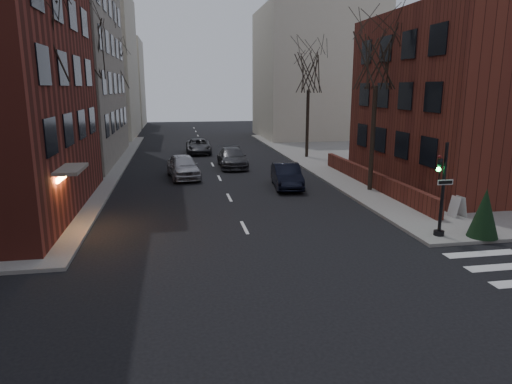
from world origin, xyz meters
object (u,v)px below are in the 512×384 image
tree_left_c (113,70)px  parked_sedan (287,176)px  streetlamp_near (90,122)px  streetlamp_far (124,108)px  tree_left_a (35,37)px  car_lane_gray (232,158)px  tree_right_b (309,73)px  tree_left_b (86,49)px  car_lane_far (198,146)px  tree_right_a (377,58)px  sandwich_board (458,206)px  car_lane_silver (183,166)px  traffic_signal (441,196)px  evergreen_shrub (485,213)px

tree_left_c → parked_sedan: tree_left_c is taller
streetlamp_near → streetlamp_far: 20.00m
tree_left_a → car_lane_gray: tree_left_a is taller
tree_right_b → streetlamp_far: (-17.00, 10.00, -3.35)m
streetlamp_near → parked_sedan: size_ratio=1.34×
tree_left_b → streetlamp_near: 6.18m
car_lane_far → tree_left_c: bearing=159.4°
tree_left_b → tree_right_a: 19.35m
tree_left_a → car_lane_gray: size_ratio=1.93×
car_lane_far → tree_left_b: bearing=-125.7°
parked_sedan → sandwich_board: (6.50, -8.63, -0.10)m
tree_left_c → streetlamp_far: tree_left_c is taller
car_lane_silver → sandwich_board: size_ratio=4.78×
tree_right_b → streetlamp_near: size_ratio=1.46×
tree_left_b → tree_right_b: bearing=18.8°
streetlamp_near → car_lane_far: size_ratio=1.23×
streetlamp_near → traffic_signal: bearing=-38.9°
streetlamp_far → car_lane_silver: size_ratio=1.27×
car_lane_gray → tree_right_b: bearing=26.4°
tree_left_c → car_lane_far: size_ratio=1.90×
car_lane_far → evergreen_shrub: (10.50, -28.40, 0.49)m
tree_left_b → parked_sedan: size_ratio=2.31×
tree_left_a → tree_right_a: size_ratio=1.06×
traffic_signal → tree_left_b: tree_left_b is taller
tree_left_a → evergreen_shrub: tree_left_a is taller
streetlamp_far → parked_sedan: 25.28m
tree_right_b → car_lane_gray: tree_right_b is taller
tree_left_c → tree_left_a: bearing=-90.0°
tree_left_c → car_lane_gray: tree_left_c is taller
tree_left_a → sandwich_board: 20.97m
car_lane_far → streetlamp_far: bearing=146.0°
traffic_signal → parked_sedan: traffic_signal is taller
streetlamp_near → evergreen_shrub: streetlamp_near is taller
sandwich_board → parked_sedan: bearing=120.1°
sandwich_board → tree_right_a: bearing=97.8°
traffic_signal → tree_left_a: size_ratio=0.39×
car_lane_gray → evergreen_shrub: evergreen_shrub is taller
streetlamp_far → car_lane_gray: (9.68, -13.57, -3.47)m
tree_left_b → tree_right_b: (17.60, 6.00, -1.33)m
tree_left_a → streetlamp_far: 28.32m
car_lane_gray → traffic_signal: bearing=-71.3°
tree_left_a → car_lane_silver: tree_left_a is taller
tree_left_a → streetlamp_near: tree_left_a is taller
tree_left_b → tree_right_a: bearing=-24.4°
tree_left_a → parked_sedan: 16.15m
car_lane_gray → car_lane_far: (-2.28, 8.48, -0.06)m
car_lane_gray → tree_left_a: bearing=-125.1°
traffic_signal → streetlamp_near: size_ratio=0.64×
streetlamp_near → car_lane_gray: (9.68, 6.43, -3.47)m
tree_left_c → parked_sedan: bearing=-57.2°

